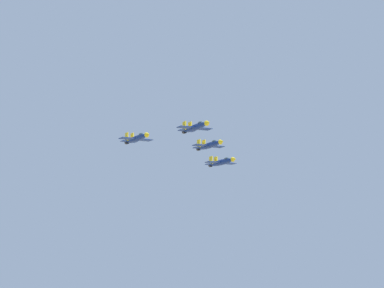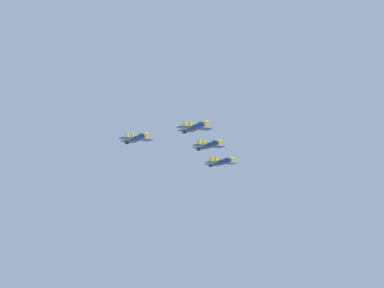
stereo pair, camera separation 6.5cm
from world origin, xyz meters
TOP-DOWN VIEW (x-y plane):
  - jet_lead at (-22.84, 12.67)m, footprint 17.38×11.16m
  - jet_left_wingman at (-41.01, 20.60)m, footprint 17.06×11.00m
  - jet_right_wingman at (-33.59, -3.97)m, footprint 16.94×10.96m
  - jet_left_outer at (-59.17, 28.53)m, footprint 17.55×11.35m

SIDE VIEW (x-z plane):
  - jet_left_outer at x=-59.17m, z-range 140.88..144.66m
  - jet_left_wingman at x=-41.01m, z-range 143.70..147.36m
  - jet_right_wingman at x=-33.59m, z-range 143.93..147.59m
  - jet_lead at x=-22.84m, z-range 146.02..149.74m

